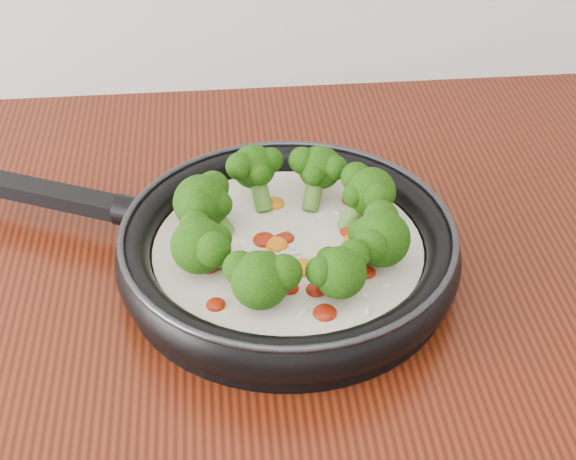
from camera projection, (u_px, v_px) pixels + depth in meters
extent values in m
cylinder|color=black|center=(288.00, 269.00, 0.78)|extent=(0.39, 0.39, 0.01)
torus|color=black|center=(288.00, 249.00, 0.77)|extent=(0.41, 0.41, 0.03)
torus|color=#2D2D33|center=(288.00, 231.00, 0.76)|extent=(0.40, 0.40, 0.01)
cube|color=black|center=(57.00, 196.00, 0.83)|extent=(0.17, 0.10, 0.02)
cylinder|color=black|center=(131.00, 212.00, 0.81)|extent=(0.04, 0.04, 0.03)
cylinder|color=#EFE5CF|center=(288.00, 255.00, 0.77)|extent=(0.32, 0.32, 0.02)
ellipsoid|color=maroon|center=(262.00, 271.00, 0.74)|extent=(0.02, 0.02, 0.01)
ellipsoid|color=maroon|center=(243.00, 281.00, 0.73)|extent=(0.03, 0.03, 0.01)
ellipsoid|color=orange|center=(220.00, 252.00, 0.76)|extent=(0.02, 0.02, 0.01)
ellipsoid|color=maroon|center=(286.00, 238.00, 0.77)|extent=(0.02, 0.02, 0.01)
ellipsoid|color=maroon|center=(264.00, 240.00, 0.77)|extent=(0.03, 0.03, 0.01)
ellipsoid|color=orange|center=(276.00, 244.00, 0.77)|extent=(0.02, 0.02, 0.01)
ellipsoid|color=maroon|center=(352.00, 200.00, 0.82)|extent=(0.03, 0.03, 0.01)
ellipsoid|color=maroon|center=(216.00, 305.00, 0.70)|extent=(0.02, 0.02, 0.01)
ellipsoid|color=orange|center=(352.00, 240.00, 0.77)|extent=(0.02, 0.02, 0.01)
ellipsoid|color=maroon|center=(316.00, 290.00, 0.72)|extent=(0.03, 0.03, 0.01)
ellipsoid|color=maroon|center=(366.00, 272.00, 0.74)|extent=(0.02, 0.02, 0.01)
ellipsoid|color=orange|center=(264.00, 203.00, 0.82)|extent=(0.02, 0.02, 0.01)
ellipsoid|color=maroon|center=(325.00, 313.00, 0.69)|extent=(0.03, 0.03, 0.01)
ellipsoid|color=maroon|center=(208.00, 266.00, 0.74)|extent=(0.03, 0.03, 0.01)
ellipsoid|color=orange|center=(275.00, 204.00, 0.82)|extent=(0.03, 0.03, 0.01)
ellipsoid|color=maroon|center=(350.00, 231.00, 0.78)|extent=(0.03, 0.03, 0.01)
ellipsoid|color=maroon|center=(281.00, 239.00, 0.77)|extent=(0.02, 0.02, 0.01)
ellipsoid|color=orange|center=(303.00, 268.00, 0.74)|extent=(0.02, 0.02, 0.01)
ellipsoid|color=maroon|center=(259.00, 295.00, 0.71)|extent=(0.02, 0.02, 0.01)
ellipsoid|color=maroon|center=(289.00, 288.00, 0.72)|extent=(0.02, 0.02, 0.01)
ellipsoid|color=white|center=(201.00, 264.00, 0.75)|extent=(0.01, 0.01, 0.00)
ellipsoid|color=white|center=(367.00, 311.00, 0.69)|extent=(0.00, 0.01, 0.00)
ellipsoid|color=white|center=(336.00, 213.00, 0.80)|extent=(0.01, 0.01, 0.00)
ellipsoid|color=white|center=(387.00, 285.00, 0.72)|extent=(0.01, 0.01, 0.00)
ellipsoid|color=white|center=(244.00, 245.00, 0.77)|extent=(0.00, 0.01, 0.00)
ellipsoid|color=white|center=(342.00, 295.00, 0.71)|extent=(0.01, 0.01, 0.00)
ellipsoid|color=white|center=(271.00, 255.00, 0.75)|extent=(0.01, 0.01, 0.00)
ellipsoid|color=white|center=(253.00, 283.00, 0.73)|extent=(0.01, 0.01, 0.00)
ellipsoid|color=white|center=(406.00, 255.00, 0.76)|extent=(0.00, 0.01, 0.00)
ellipsoid|color=white|center=(332.00, 260.00, 0.75)|extent=(0.01, 0.00, 0.00)
ellipsoid|color=white|center=(370.00, 277.00, 0.73)|extent=(0.01, 0.01, 0.00)
ellipsoid|color=white|center=(321.00, 217.00, 0.80)|extent=(0.01, 0.01, 0.00)
ellipsoid|color=white|center=(326.00, 258.00, 0.75)|extent=(0.01, 0.01, 0.00)
ellipsoid|color=white|center=(364.00, 294.00, 0.71)|extent=(0.01, 0.01, 0.00)
ellipsoid|color=white|center=(283.00, 251.00, 0.76)|extent=(0.01, 0.01, 0.00)
ellipsoid|color=white|center=(245.00, 217.00, 0.80)|extent=(0.01, 0.01, 0.00)
ellipsoid|color=white|center=(296.00, 253.00, 0.76)|extent=(0.01, 0.01, 0.00)
ellipsoid|color=white|center=(365.00, 249.00, 0.76)|extent=(0.01, 0.01, 0.00)
ellipsoid|color=white|center=(240.00, 211.00, 0.81)|extent=(0.01, 0.01, 0.00)
ellipsoid|color=white|center=(284.00, 231.00, 0.78)|extent=(0.01, 0.01, 0.00)
ellipsoid|color=white|center=(303.00, 311.00, 0.70)|extent=(0.01, 0.01, 0.00)
ellipsoid|color=white|center=(271.00, 266.00, 0.74)|extent=(0.00, 0.01, 0.00)
ellipsoid|color=white|center=(292.00, 247.00, 0.76)|extent=(0.01, 0.01, 0.00)
cylinder|color=#5C8C2E|center=(362.00, 250.00, 0.74)|extent=(0.04, 0.03, 0.04)
sphere|color=black|center=(381.00, 239.00, 0.73)|extent=(0.07, 0.07, 0.05)
sphere|color=black|center=(381.00, 218.00, 0.74)|extent=(0.04, 0.04, 0.03)
sphere|color=black|center=(372.00, 245.00, 0.71)|extent=(0.04, 0.04, 0.03)
sphere|color=black|center=(362.00, 233.00, 0.73)|extent=(0.03, 0.03, 0.02)
cylinder|color=#5C8C2E|center=(354.00, 213.00, 0.78)|extent=(0.04, 0.03, 0.04)
sphere|color=black|center=(371.00, 192.00, 0.78)|extent=(0.06, 0.06, 0.05)
sphere|color=black|center=(356.00, 177.00, 0.78)|extent=(0.04, 0.04, 0.03)
sphere|color=black|center=(378.00, 198.00, 0.76)|extent=(0.04, 0.04, 0.03)
sphere|color=black|center=(355.00, 195.00, 0.77)|extent=(0.03, 0.03, 0.02)
cylinder|color=#5C8C2E|center=(314.00, 193.00, 0.81)|extent=(0.03, 0.04, 0.04)
sphere|color=black|center=(320.00, 167.00, 0.81)|extent=(0.06, 0.06, 0.04)
sphere|color=black|center=(302.00, 161.00, 0.81)|extent=(0.03, 0.03, 0.03)
sphere|color=black|center=(335.00, 168.00, 0.80)|extent=(0.03, 0.03, 0.02)
sphere|color=black|center=(314.00, 175.00, 0.80)|extent=(0.03, 0.03, 0.02)
cylinder|color=#5C8C2E|center=(260.00, 192.00, 0.81)|extent=(0.02, 0.04, 0.04)
sphere|color=black|center=(254.00, 167.00, 0.81)|extent=(0.06, 0.06, 0.04)
sphere|color=black|center=(240.00, 166.00, 0.80)|extent=(0.03, 0.03, 0.03)
sphere|color=black|center=(271.00, 160.00, 0.81)|extent=(0.03, 0.03, 0.02)
sphere|color=black|center=(260.00, 174.00, 0.80)|extent=(0.03, 0.03, 0.02)
cylinder|color=#5C8C2E|center=(218.00, 220.00, 0.78)|extent=(0.03, 0.03, 0.03)
sphere|color=black|center=(201.00, 203.00, 0.77)|extent=(0.07, 0.07, 0.05)
sphere|color=black|center=(198.00, 209.00, 0.75)|extent=(0.04, 0.04, 0.03)
sphere|color=black|center=(213.00, 187.00, 0.78)|extent=(0.04, 0.04, 0.03)
sphere|color=black|center=(218.00, 204.00, 0.76)|extent=(0.03, 0.03, 0.03)
cylinder|color=#5C8C2E|center=(218.00, 256.00, 0.74)|extent=(0.03, 0.03, 0.03)
sphere|color=black|center=(199.00, 246.00, 0.72)|extent=(0.06, 0.06, 0.05)
sphere|color=black|center=(213.00, 249.00, 0.70)|extent=(0.04, 0.04, 0.03)
sphere|color=black|center=(195.00, 227.00, 0.73)|extent=(0.04, 0.04, 0.03)
sphere|color=black|center=(218.00, 239.00, 0.72)|extent=(0.03, 0.03, 0.02)
cylinder|color=#5C8C2E|center=(266.00, 283.00, 0.71)|extent=(0.03, 0.03, 0.03)
sphere|color=black|center=(260.00, 280.00, 0.69)|extent=(0.06, 0.06, 0.05)
sphere|color=black|center=(284.00, 272.00, 0.68)|extent=(0.04, 0.04, 0.03)
sphere|color=black|center=(240.00, 268.00, 0.69)|extent=(0.04, 0.04, 0.03)
sphere|color=black|center=(266.00, 265.00, 0.70)|extent=(0.03, 0.03, 0.02)
cylinder|color=#5C8C2E|center=(329.00, 277.00, 0.71)|extent=(0.03, 0.03, 0.03)
sphere|color=black|center=(340.00, 273.00, 0.69)|extent=(0.06, 0.06, 0.04)
sphere|color=black|center=(353.00, 255.00, 0.70)|extent=(0.04, 0.04, 0.03)
sphere|color=black|center=(321.00, 271.00, 0.68)|extent=(0.03, 0.03, 0.03)
sphere|color=black|center=(329.00, 259.00, 0.70)|extent=(0.03, 0.03, 0.02)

